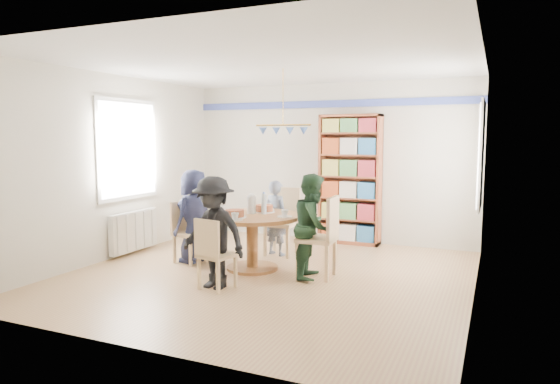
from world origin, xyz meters
The scene contains 14 objects.
ground centered at (0.00, 0.00, 0.00)m, with size 5.00×5.00×0.00m, color tan.
room_shell centered at (-0.26, 0.87, 1.65)m, with size 5.00×5.00×5.00m.
radiator centered at (-2.42, 0.30, 0.35)m, with size 0.12×1.00×0.60m.
dining_table centered at (-0.32, 0.19, 0.56)m, with size 1.30×1.30×0.75m.
chair_left centered at (-1.38, 0.19, 0.48)m, with size 0.45×0.45×0.87m.
chair_right centered at (0.69, 0.19, 0.57)m, with size 0.48×0.48×1.04m.
chair_far centered at (-0.29, 1.19, 0.56)m, with size 0.45×0.45×1.02m.
chair_near centered at (-0.33, -0.82, 0.47)m, with size 0.45×0.45×0.85m.
person_left centered at (-1.26, 0.22, 0.67)m, with size 0.65×0.42×1.33m, color #161A32.
person_right centered at (0.57, 0.16, 0.67)m, with size 0.65×0.50×1.33m, color #18301D.
person_far centered at (-0.36, 1.08, 0.57)m, with size 0.42×0.27×1.14m, color gray.
person_near centered at (-0.35, -0.75, 0.67)m, with size 0.86×0.50×1.33m, color black.
bookshelf centered at (0.43, 2.34, 1.06)m, with size 1.03×0.31×2.16m.
tableware centered at (-0.34, 0.22, 0.82)m, with size 1.15×1.15×0.30m.
Camera 1 is at (2.68, -5.73, 1.79)m, focal length 32.00 mm.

